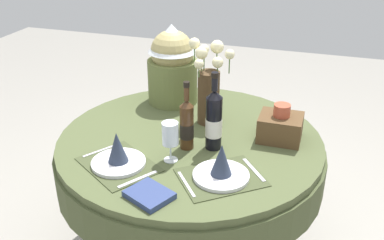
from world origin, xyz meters
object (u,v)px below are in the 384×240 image
Objects in this scene: place_setting_left at (118,156)px; place_setting_right at (221,168)px; dining_table at (190,160)px; wine_bottle_centre at (214,120)px; woven_basket_side_right at (280,126)px; wine_bottle_left at (187,124)px; gift_tub_back_left at (172,62)px; flower_vase at (209,86)px; book_on_table at (150,195)px; wine_glass_left at (170,134)px.

place_setting_right is (0.46, 0.04, 0.00)m from place_setting_left.
wine_bottle_centre is at bearing -24.53° from dining_table.
wine_bottle_left is at bearing -151.73° from woven_basket_side_right.
wine_bottle_left is 0.56m from gift_tub_back_left.
wine_bottle_centre is (0.10, -0.26, -0.06)m from flower_vase.
book_on_table is (0.00, -0.52, 0.15)m from dining_table.
place_setting_left is at bearing -123.13° from dining_table.
woven_basket_side_right is (0.42, 0.12, 0.20)m from dining_table.
dining_table is 0.35m from wine_glass_left.
gift_tub_back_left is at bearing 143.47° from flower_vase.
flower_vase is 0.43m from wine_glass_left.
dining_table is at bearing 155.47° from wine_bottle_centre.
wine_glass_left is 0.31m from book_on_table.
book_on_table is (-0.23, -0.22, -0.03)m from place_setting_right.
gift_tub_back_left is (-0.27, 0.20, 0.04)m from flower_vase.
woven_basket_side_right is at bearing 28.27° from wine_bottle_left.
dining_table is 0.42m from place_setting_right.
book_on_table is at bearing -106.12° from wine_bottle_centre.
wine_bottle_centre is at bearing 99.40° from book_on_table.
dining_table is 0.48m from woven_basket_side_right.
flower_vase reaches higher than place_setting_left.
book_on_table is (-0.03, -0.71, -0.19)m from flower_vase.
wine_glass_left is at bearing -141.40° from woven_basket_side_right.
flower_vase is at bearing 111.01° from wine_bottle_centre.
flower_vase reaches higher than woven_basket_side_right.
dining_table is 3.11× the size of place_setting_left.
gift_tub_back_left reaches higher than wine_bottle_centre.
book_on_table is at bearing -38.65° from place_setting_left.
dining_table is at bearing -59.50° from gift_tub_back_left.
place_setting_left is 1.28× the size of wine_bottle_left.
flower_vase is at bearing 79.05° from dining_table.
flower_vase is 1.32× the size of wine_bottle_left.
wine_bottle_left is 0.73× the size of gift_tub_back_left.
gift_tub_back_left reaches higher than place_setting_right.
book_on_table is at bearing -123.30° from woven_basket_side_right.
wine_bottle_centre is at bearing -51.09° from gift_tub_back_left.
flower_vase reaches higher than book_on_table.
gift_tub_back_left reaches higher than wine_bottle_left.
woven_basket_side_right is (0.64, 0.46, 0.02)m from place_setting_left.
wine_bottle_left is at bearing 137.46° from place_setting_right.
place_setting_left is 0.25m from wine_glass_left.
wine_bottle_centre reaches higher than wine_bottle_left.
wine_bottle_left is at bearing 113.70° from book_on_table.
place_setting_left is 1.13× the size of wine_bottle_centre.
place_setting_right is at bearing -56.06° from gift_tub_back_left.
dining_table is at bearing -164.35° from woven_basket_side_right.
place_setting_left is at bearing -115.91° from flower_vase.
place_setting_left is at bearing -152.28° from wine_glass_left.
wine_bottle_left is (-0.22, 0.20, 0.08)m from place_setting_right.
place_setting_left is at bearing -89.22° from gift_tub_back_left.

